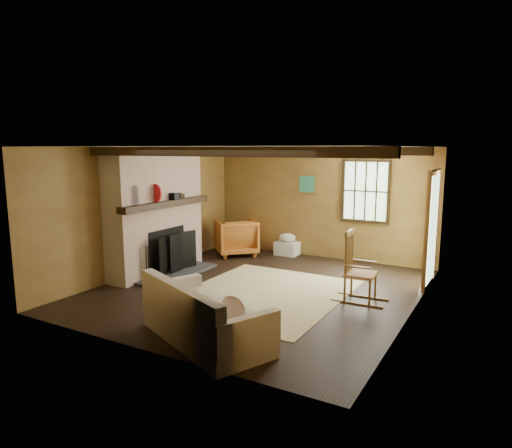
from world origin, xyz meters
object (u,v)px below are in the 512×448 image
Objects in this scene: fireplace at (157,216)px; sofa at (202,320)px; armchair at (236,237)px; laundry_basket at (287,248)px; rocking_chair at (358,271)px.

fireplace reaches higher than sofa.
fireplace is 3.54m from sofa.
armchair is (-2.12, 4.19, 0.13)m from sofa.
laundry_basket is at bearing 127.20° from sofa.
rocking_chair reaches higher than sofa.
laundry_basket is (-2.32, 2.29, -0.33)m from rocking_chair.
sofa is 4.19× the size of laundry_basket.
rocking_chair is 1.28× the size of armchair.
rocking_chair reaches higher than armchair.
armchair reaches higher than laundry_basket.
fireplace is 3.12m from laundry_basket.
fireplace is 4.80× the size of laundry_basket.
sofa is 4.70m from armchair.
sofa is (2.65, -2.20, -0.83)m from fireplace.
laundry_basket is (1.55, 2.54, -0.95)m from fireplace.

